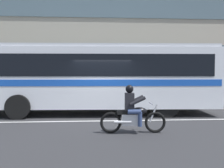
# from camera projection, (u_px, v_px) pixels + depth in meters

# --- Properties ---
(ground_plane) EXTENTS (60.00, 60.00, 0.00)m
(ground_plane) POSITION_uv_depth(u_px,v_px,m) (102.00, 118.00, 10.39)
(ground_plane) COLOR #2B2B2D
(sidewalk_curb) EXTENTS (28.00, 3.80, 0.15)m
(sidewalk_curb) POSITION_uv_depth(u_px,v_px,m) (100.00, 102.00, 15.47)
(sidewalk_curb) COLOR #A39E93
(sidewalk_curb) RESTS_ON ground_plane
(lane_center_stripe) EXTENTS (26.60, 0.14, 0.01)m
(lane_center_stripe) POSITION_uv_depth(u_px,v_px,m) (103.00, 121.00, 9.80)
(lane_center_stripe) COLOR silver
(lane_center_stripe) RESTS_ON ground_plane
(office_building_facade) EXTENTS (28.00, 0.89, 9.36)m
(office_building_facade) POSITION_uv_depth(u_px,v_px,m) (99.00, 35.00, 17.53)
(office_building_facade) COLOR gray
(office_building_facade) RESTS_ON ground_plane
(transit_bus) EXTENTS (11.02, 3.00, 3.22)m
(transit_bus) POSITION_uv_depth(u_px,v_px,m) (98.00, 74.00, 11.48)
(transit_bus) COLOR silver
(transit_bus) RESTS_ON ground_plane
(motorcycle_with_rider) EXTENTS (2.14, 0.64, 1.56)m
(motorcycle_with_rider) POSITION_uv_depth(u_px,v_px,m) (133.00, 113.00, 7.81)
(motorcycle_with_rider) COLOR black
(motorcycle_with_rider) RESTS_ON ground_plane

